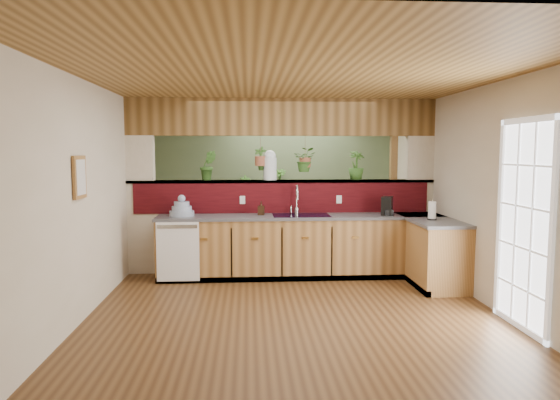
{
  "coord_description": "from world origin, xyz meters",
  "views": [
    {
      "loc": [
        -0.51,
        -6.13,
        1.82
      ],
      "look_at": [
        -0.08,
        0.7,
        1.15
      ],
      "focal_mm": 32.0,
      "sensor_mm": 36.0,
      "label": 1
    }
  ],
  "objects": [
    {
      "name": "ceiling",
      "position": [
        0.0,
        0.0,
        2.6
      ],
      "size": [
        4.6,
        7.0,
        0.01
      ],
      "primitive_type": "cube",
      "color": "brown",
      "rests_on": "ground"
    },
    {
      "name": "dishwasher",
      "position": [
        -1.48,
        0.66,
        0.46
      ],
      "size": [
        0.58,
        0.03,
        0.82
      ],
      "color": "white",
      "rests_on": "ground"
    },
    {
      "name": "ledge_plant_right",
      "position": [
        1.12,
        1.35,
        1.61
      ],
      "size": [
        0.31,
        0.31,
        0.44
      ],
      "primitive_type": "imported",
      "rotation": [
        0.0,
        0.0,
        0.3
      ],
      "color": "#2C541D",
      "rests_on": "pass_through_ledge"
    },
    {
      "name": "countertop",
      "position": [
        0.84,
        0.87,
        0.45
      ],
      "size": [
        4.14,
        1.52,
        0.9
      ],
      "color": "olive",
      "rests_on": "ground"
    },
    {
      "name": "ground",
      "position": [
        0.0,
        0.0,
        0.0
      ],
      "size": [
        4.6,
        7.0,
        0.01
      ],
      "primitive_type": "cube",
      "color": "#4F3218",
      "rests_on": "ground"
    },
    {
      "name": "soap_dispenser",
      "position": [
        -0.33,
        1.03,
        1.0
      ],
      "size": [
        0.1,
        0.1,
        0.2
      ],
      "primitive_type": "imported",
      "rotation": [
        0.0,
        0.0,
        -0.15
      ],
      "color": "#342013",
      "rests_on": "countertop"
    },
    {
      "name": "wall_left",
      "position": [
        -2.3,
        0.0,
        1.3
      ],
      "size": [
        0.02,
        7.0,
        2.6
      ],
      "primitive_type": "cube",
      "color": "beige",
      "rests_on": "ground"
    },
    {
      "name": "french_door",
      "position": [
        2.27,
        -1.3,
        1.05
      ],
      "size": [
        0.06,
        1.02,
        2.16
      ],
      "primitive_type": "cube",
      "color": "white",
      "rests_on": "ground"
    },
    {
      "name": "hanging_plant_b",
      "position": [
        0.34,
        1.35,
        1.85
      ],
      "size": [
        0.39,
        0.35,
        0.48
      ],
      "color": "brown",
      "rests_on": "header_beam"
    },
    {
      "name": "navy_sink",
      "position": [
        0.25,
        0.98,
        0.82
      ],
      "size": [
        0.82,
        0.5,
        0.18
      ],
      "color": "black",
      "rests_on": "countertop"
    },
    {
      "name": "sage_backwall",
      "position": [
        0.0,
        3.48,
        1.3
      ],
      "size": [
        4.55,
        0.02,
        2.55
      ],
      "primitive_type": "cube",
      "color": "#516444",
      "rests_on": "ground"
    },
    {
      "name": "coffee_maker",
      "position": [
        1.49,
        0.91,
        1.02
      ],
      "size": [
        0.14,
        0.24,
        0.27
      ],
      "rotation": [
        0.0,
        0.0,
        -0.39
      ],
      "color": "black",
      "rests_on": "countertop"
    },
    {
      "name": "wall_front",
      "position": [
        0.0,
        -3.5,
        1.3
      ],
      "size": [
        4.6,
        0.02,
        2.6
      ],
      "primitive_type": "cube",
      "color": "beige",
      "rests_on": "ground"
    },
    {
      "name": "dish_stack",
      "position": [
        -1.46,
        1.0,
        0.99
      ],
      "size": [
        0.35,
        0.35,
        0.31
      ],
      "color": "#8E9CB8",
      "rests_on": "countertop"
    },
    {
      "name": "floor_plant",
      "position": [
        1.33,
        2.66,
        0.38
      ],
      "size": [
        0.78,
        0.71,
        0.76
      ],
      "primitive_type": "imported",
      "rotation": [
        0.0,
        0.0,
        -0.2
      ],
      "color": "#2C541D",
      "rests_on": "ground"
    },
    {
      "name": "framed_print",
      "position": [
        -2.27,
        -0.8,
        1.55
      ],
      "size": [
        0.04,
        0.35,
        0.45
      ],
      "color": "olive",
      "rests_on": "wall_left"
    },
    {
      "name": "shelving_console",
      "position": [
        -0.2,
        3.25,
        0.5
      ],
      "size": [
        1.55,
        0.72,
        1.0
      ],
      "primitive_type": "cube",
      "rotation": [
        0.0,
        0.0,
        0.22
      ],
      "color": "black",
      "rests_on": "ground"
    },
    {
      "name": "hanging_plant_a",
      "position": [
        -0.33,
        1.35,
        1.83
      ],
      "size": [
        0.22,
        0.19,
        0.47
      ],
      "color": "brown",
      "rests_on": "header_beam"
    },
    {
      "name": "shelf_plant_a",
      "position": [
        -0.57,
        3.25,
        1.19
      ],
      "size": [
        0.21,
        0.16,
        0.37
      ],
      "primitive_type": "imported",
      "rotation": [
        0.0,
        0.0,
        0.15
      ],
      "color": "#2C541D",
      "rests_on": "shelving_console"
    },
    {
      "name": "shelf_plant_b",
      "position": [
        0.07,
        3.25,
        1.25
      ],
      "size": [
        0.36,
        0.36,
        0.49
      ],
      "primitive_type": "imported",
      "rotation": [
        0.0,
        0.0,
        -0.43
      ],
      "color": "#2C541D",
      "rests_on": "shelving_console"
    },
    {
      "name": "glass_jar",
      "position": [
        -0.19,
        1.35,
        1.61
      ],
      "size": [
        0.2,
        0.2,
        0.45
      ],
      "color": "silver",
      "rests_on": "pass_through_ledge"
    },
    {
      "name": "pass_through_partition",
      "position": [
        0.03,
        1.35,
        1.19
      ],
      "size": [
        4.6,
        0.21,
        2.6
      ],
      "color": "beige",
      "rests_on": "ground"
    },
    {
      "name": "wall_back",
      "position": [
        0.0,
        3.5,
        1.3
      ],
      "size": [
        4.6,
        0.02,
        2.6
      ],
      "primitive_type": "cube",
      "color": "beige",
      "rests_on": "ground"
    },
    {
      "name": "pass_through_ledge",
      "position": [
        0.0,
        1.35,
        1.37
      ],
      "size": [
        4.6,
        0.21,
        0.04
      ],
      "primitive_type": "cube",
      "color": "brown",
      "rests_on": "ground"
    },
    {
      "name": "header_beam",
      "position": [
        0.0,
        1.35,
        2.33
      ],
      "size": [
        4.6,
        0.15,
        0.55
      ],
      "primitive_type": "cube",
      "color": "brown",
      "rests_on": "ground"
    },
    {
      "name": "faucet",
      "position": [
        0.2,
        1.13,
        1.13
      ],
      "size": [
        0.19,
        0.19,
        0.43
      ],
      "color": "#B7B7B2",
      "rests_on": "countertop"
    },
    {
      "name": "wall_right",
      "position": [
        2.3,
        0.0,
        1.3
      ],
      "size": [
        0.02,
        7.0,
        2.6
      ],
      "primitive_type": "cube",
      "color": "beige",
      "rests_on": "ground"
    },
    {
      "name": "ledge_plant_left",
      "position": [
        -1.11,
        1.35,
        1.61
      ],
      "size": [
        0.28,
        0.24,
        0.44
      ],
      "primitive_type": "imported",
      "rotation": [
        0.0,
        0.0,
        0.22
      ],
      "color": "#2C541D",
      "rests_on": "pass_through_ledge"
    },
    {
      "name": "paper_towel",
      "position": [
        1.96,
        0.39,
        1.02
      ],
      "size": [
        0.12,
        0.12,
        0.26
      ],
      "color": "black",
      "rests_on": "countertop"
    }
  ]
}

